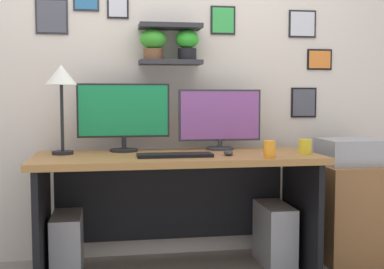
% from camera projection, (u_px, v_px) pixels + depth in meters
% --- Properties ---
extents(back_wall_assembly, '(4.40, 0.24, 2.70)m').
position_uv_depth(back_wall_assembly, '(168.00, 59.00, 3.48)').
color(back_wall_assembly, beige).
rests_on(back_wall_assembly, ground).
extents(desk, '(1.73, 0.68, 0.75)m').
position_uv_depth(desk, '(176.00, 186.00, 3.17)').
color(desk, '#9E6B38').
rests_on(desk, ground).
extents(monitor_left, '(0.59, 0.18, 0.43)m').
position_uv_depth(monitor_left, '(124.00, 114.00, 3.24)').
color(monitor_left, black).
rests_on(monitor_left, desk).
extents(monitor_right, '(0.55, 0.18, 0.40)m').
position_uv_depth(monitor_right, '(220.00, 118.00, 3.35)').
color(monitor_right, '#2D2D33').
rests_on(monitor_right, desk).
extents(keyboard, '(0.44, 0.14, 0.02)m').
position_uv_depth(keyboard, '(175.00, 155.00, 2.97)').
color(keyboard, black).
rests_on(keyboard, desk).
extents(computer_mouse, '(0.06, 0.09, 0.03)m').
position_uv_depth(computer_mouse, '(228.00, 153.00, 3.04)').
color(computer_mouse, '#2D2D33').
rests_on(computer_mouse, desk).
extents(desk_lamp, '(0.19, 0.19, 0.54)m').
position_uv_depth(desk_lamp, '(61.00, 82.00, 3.06)').
color(desk_lamp, black).
rests_on(desk_lamp, desk).
extents(coffee_mug, '(0.08, 0.08, 0.09)m').
position_uv_depth(coffee_mug, '(305.00, 146.00, 3.12)').
color(coffee_mug, yellow).
rests_on(coffee_mug, desk).
extents(pen_cup, '(0.07, 0.07, 0.10)m').
position_uv_depth(pen_cup, '(269.00, 149.00, 2.92)').
color(pen_cup, orange).
rests_on(pen_cup, desk).
extents(drawer_cabinet, '(0.44, 0.50, 0.65)m').
position_uv_depth(drawer_cabinet, '(349.00, 211.00, 3.45)').
color(drawer_cabinet, brown).
rests_on(drawer_cabinet, ground).
extents(printer, '(0.38, 0.34, 0.17)m').
position_uv_depth(printer, '(350.00, 152.00, 3.42)').
color(printer, '#9E9EA3').
rests_on(printer, drawer_cabinet).
extents(computer_tower_left, '(0.18, 0.40, 0.38)m').
position_uv_depth(computer_tower_left, '(67.00, 245.00, 3.13)').
color(computer_tower_left, '#99999E').
rests_on(computer_tower_left, ground).
extents(computer_tower_right, '(0.18, 0.40, 0.40)m').
position_uv_depth(computer_tower_right, '(274.00, 235.00, 3.32)').
color(computer_tower_right, '#99999E').
rests_on(computer_tower_right, ground).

